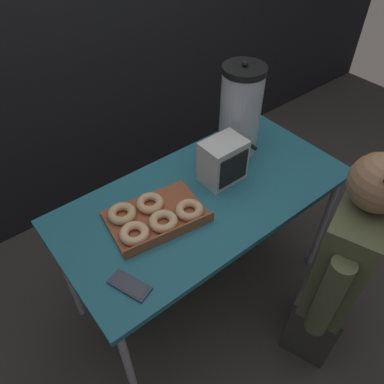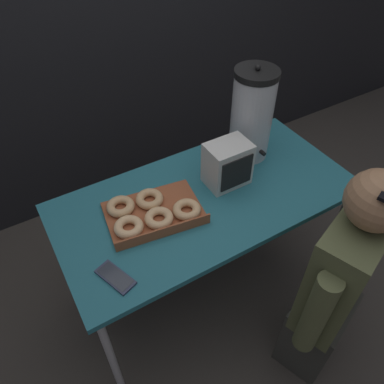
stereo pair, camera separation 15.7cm
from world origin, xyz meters
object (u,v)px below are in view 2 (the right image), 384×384
(person_seated, at_px, (335,287))
(space_heater, at_px, (228,164))
(cell_phone, at_px, (115,277))
(donut_box, at_px, (151,213))
(coffee_urn, at_px, (252,115))

(person_seated, bearing_deg, space_heater, -96.15)
(cell_phone, distance_m, space_heater, 0.69)
(donut_box, xyz_separation_m, coffee_urn, (0.61, 0.14, 0.20))
(cell_phone, relative_size, space_heater, 0.82)
(coffee_urn, relative_size, person_seated, 0.40)
(donut_box, distance_m, cell_phone, 0.32)
(coffee_urn, xyz_separation_m, person_seated, (-0.07, -0.73, -0.41))
(coffee_urn, bearing_deg, person_seated, -95.31)
(space_heater, xyz_separation_m, person_seated, (0.14, -0.60, -0.29))
(person_seated, bearing_deg, donut_box, -66.91)
(donut_box, height_order, space_heater, space_heater)
(coffee_urn, height_order, space_heater, coffee_urn)
(coffee_urn, xyz_separation_m, cell_phone, (-0.85, -0.35, -0.22))
(coffee_urn, bearing_deg, space_heater, -149.93)
(donut_box, distance_m, space_heater, 0.40)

